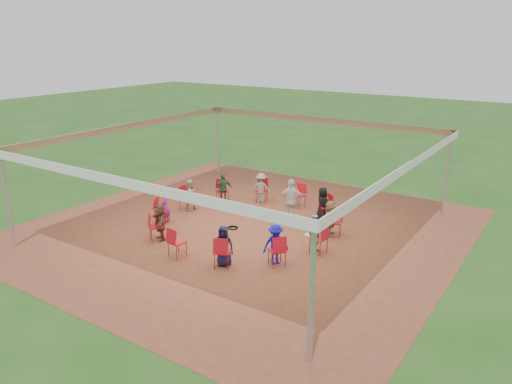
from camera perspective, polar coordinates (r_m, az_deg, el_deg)
The scene contains 28 objects.
ground at distance 16.35m, azimuth -1.21°, elevation -4.24°, with size 80.00×80.00×0.00m, color #244F18.
dirt_patch at distance 16.35m, azimuth -1.21°, elevation -4.22°, with size 13.00×13.00×0.00m, color brown.
tent at distance 15.63m, azimuth -1.26°, elevation 3.86°, with size 10.33×10.33×3.00m.
chair_0 at distance 14.54m, azimuth 7.18°, elevation -5.32°, with size 0.42×0.44×0.90m, color red, non-canonical shape.
chair_1 at distance 15.85m, azimuth 8.97°, elevation -3.43°, with size 0.42×0.44×0.90m, color red, non-canonical shape.
chair_2 at distance 17.22m, azimuth 7.92°, elevation -1.68°, with size 0.42×0.44×0.90m, color red, non-canonical shape.
chair_3 at distance 18.29m, azimuth 4.86°, elevation -0.43°, with size 0.42×0.44×0.90m, color red, non-canonical shape.
chair_4 at distance 18.85m, azimuth 0.67°, elevation 0.18°, with size 0.42×0.44×0.90m, color red, non-canonical shape.
chair_5 at distance 18.80m, azimuth -3.85°, elevation 0.10°, with size 0.42×0.44×0.90m, color red, non-canonical shape.
chair_6 at distance 18.15m, azimuth -7.91°, elevation -0.68°, with size 0.42×0.44×0.90m, color red, non-canonical shape.
chair_7 at distance 17.01m, azimuth -10.69°, elevation -2.06°, with size 0.42×0.44×0.90m, color red, non-canonical shape.
chair_8 at distance 15.63m, azimuth -11.31°, elevation -3.87°, with size 0.42×0.44×0.90m, color red, non-canonical shape.
chair_9 at distance 14.36m, azimuth -9.00°, elevation -5.69°, with size 0.42×0.44×0.90m, color red, non-canonical shape.
chair_10 at distance 13.62m, azimuth -3.85°, elevation -6.84°, with size 0.42×0.44×0.90m, color red, non-canonical shape.
chair_11 at distance 13.68m, azimuth 2.42°, elevation -6.69°, with size 0.42×0.44×0.90m, color red, non-canonical shape.
person_seated_0 at distance 14.55m, azimuth 6.81°, elevation -4.72°, with size 0.42×0.28×1.15m, color #430F1D.
person_seated_1 at distance 15.81m, azimuth 8.56°, elevation -2.96°, with size 1.07×0.40×1.15m, color #907D54.
person_seated_2 at distance 17.12m, azimuth 7.58°, elevation -1.31°, with size 0.56×0.31×1.15m, color black.
person_seated_3 at distance 18.70m, azimuth 0.60°, elevation 0.46°, with size 0.74×0.37×1.15m, color gray.
person_seated_4 at distance 18.65m, azimuth -3.76°, elevation 0.38°, with size 0.67×0.34×1.15m, color #285532.
person_seated_5 at distance 18.02m, azimuth -7.67°, elevation -0.36°, with size 0.56×0.32×1.15m, color beige.
person_seated_6 at distance 16.93m, azimuth -10.34°, elevation -1.67°, with size 0.42×0.28×1.15m, color #941C72.
person_seated_7 at distance 15.60m, azimuth -10.91°, elevation -3.38°, with size 1.07×0.40×1.15m, color brown.
person_seated_8 at distance 13.67m, azimuth -3.73°, elevation -6.14°, with size 0.56×0.31×1.15m, color #1A1739.
person_seated_9 at distance 13.73m, azimuth 2.25°, elevation -6.00°, with size 0.74×0.37×1.15m, color #1012A2.
standing_person at distance 16.67m, azimuth 4.07°, elevation -1.05°, with size 0.89×0.46×1.52m, color silver.
cable_coil at distance 16.39m, azimuth -2.66°, elevation -4.12°, with size 0.38×0.38×0.03m.
laptop at distance 14.65m, azimuth 6.27°, elevation -4.68°, with size 0.28×0.34×0.21m.
Camera 1 is at (8.73, -12.44, 6.03)m, focal length 35.00 mm.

